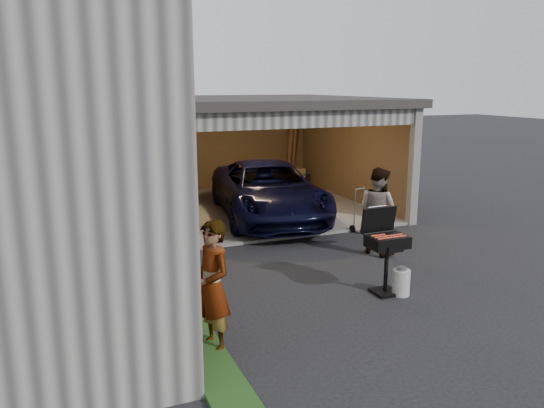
{
  "coord_description": "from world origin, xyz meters",
  "views": [
    {
      "loc": [
        -3.74,
        -6.36,
        3.22
      ],
      "look_at": [
        -0.25,
        2.1,
        1.15
      ],
      "focal_mm": 35.0,
      "sensor_mm": 36.0,
      "label": 1
    }
  ],
  "objects_px": {
    "man": "(378,211)",
    "hand_truck": "(360,223)",
    "propane_tank": "(401,282)",
    "minivan": "(268,193)",
    "bbq_grill": "(386,244)",
    "plywood_panel": "(170,288)",
    "woman": "(213,286)"
  },
  "relations": [
    {
      "from": "minivan",
      "to": "plywood_panel",
      "type": "height_order",
      "value": "minivan"
    },
    {
      "from": "bbq_grill",
      "to": "hand_truck",
      "type": "relative_size",
      "value": 1.36
    },
    {
      "from": "man",
      "to": "woman",
      "type": "bearing_deg",
      "value": 105.36
    },
    {
      "from": "woman",
      "to": "bbq_grill",
      "type": "relative_size",
      "value": 1.23
    },
    {
      "from": "minivan",
      "to": "plywood_panel",
      "type": "bearing_deg",
      "value": -116.6
    },
    {
      "from": "bbq_grill",
      "to": "plywood_panel",
      "type": "height_order",
      "value": "bbq_grill"
    },
    {
      "from": "woman",
      "to": "plywood_panel",
      "type": "height_order",
      "value": "woman"
    },
    {
      "from": "plywood_panel",
      "to": "hand_truck",
      "type": "bearing_deg",
      "value": 30.46
    },
    {
      "from": "bbq_grill",
      "to": "hand_truck",
      "type": "bearing_deg",
      "value": 64.35
    },
    {
      "from": "man",
      "to": "propane_tank",
      "type": "distance_m",
      "value": 2.22
    },
    {
      "from": "minivan",
      "to": "woman",
      "type": "height_order",
      "value": "woman"
    },
    {
      "from": "bbq_grill",
      "to": "man",
      "type": "bearing_deg",
      "value": 60.04
    },
    {
      "from": "man",
      "to": "minivan",
      "type": "bearing_deg",
      "value": 0.68
    },
    {
      "from": "woman",
      "to": "propane_tank",
      "type": "relative_size",
      "value": 4.02
    },
    {
      "from": "propane_tank",
      "to": "plywood_panel",
      "type": "bearing_deg",
      "value": 171.04
    },
    {
      "from": "bbq_grill",
      "to": "propane_tank",
      "type": "distance_m",
      "value": 0.65
    },
    {
      "from": "minivan",
      "to": "hand_truck",
      "type": "bearing_deg",
      "value": -39.44
    },
    {
      "from": "minivan",
      "to": "propane_tank",
      "type": "xyz_separation_m",
      "value": [
        0.16,
        -5.14,
        -0.47
      ]
    },
    {
      "from": "minivan",
      "to": "woman",
      "type": "distance_m",
      "value": 6.46
    },
    {
      "from": "man",
      "to": "hand_truck",
      "type": "height_order",
      "value": "man"
    },
    {
      "from": "propane_tank",
      "to": "hand_truck",
      "type": "xyz_separation_m",
      "value": [
        1.36,
        3.4,
        -0.01
      ]
    },
    {
      "from": "man",
      "to": "bbq_grill",
      "type": "bearing_deg",
      "value": 133.38
    },
    {
      "from": "bbq_grill",
      "to": "plywood_panel",
      "type": "relative_size",
      "value": 1.49
    },
    {
      "from": "propane_tank",
      "to": "hand_truck",
      "type": "bearing_deg",
      "value": 68.26
    },
    {
      "from": "bbq_grill",
      "to": "minivan",
      "type": "bearing_deg",
      "value": 89.58
    },
    {
      "from": "minivan",
      "to": "woman",
      "type": "relative_size",
      "value": 2.93
    },
    {
      "from": "minivan",
      "to": "bbq_grill",
      "type": "bearing_deg",
      "value": -80.99
    },
    {
      "from": "man",
      "to": "bbq_grill",
      "type": "distance_m",
      "value": 2.06
    },
    {
      "from": "man",
      "to": "bbq_grill",
      "type": "relative_size",
      "value": 1.25
    },
    {
      "from": "woman",
      "to": "bbq_grill",
      "type": "xyz_separation_m",
      "value": [
        3.0,
        0.73,
        -0.02
      ]
    },
    {
      "from": "plywood_panel",
      "to": "man",
      "type": "bearing_deg",
      "value": 18.03
    },
    {
      "from": "woman",
      "to": "hand_truck",
      "type": "height_order",
      "value": "woman"
    }
  ]
}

